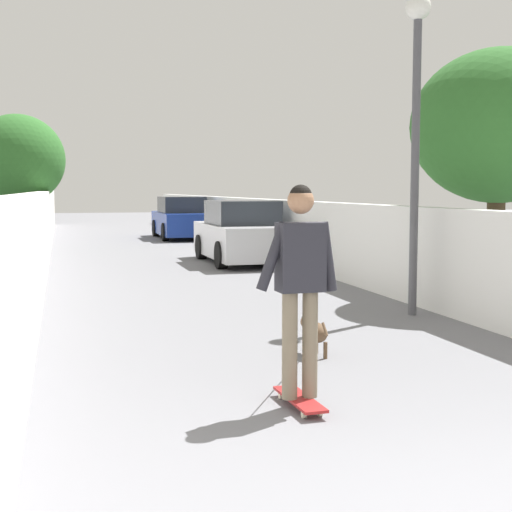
# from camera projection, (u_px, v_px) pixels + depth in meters

# --- Properties ---
(ground_plane) EXTENTS (80.00, 80.00, 0.00)m
(ground_plane) POSITION_uv_depth(u_px,v_px,m) (172.00, 266.00, 17.23)
(ground_plane) COLOR slate
(wall_left) EXTENTS (48.00, 0.30, 1.76)m
(wall_left) POSITION_uv_depth(u_px,v_px,m) (38.00, 237.00, 14.46)
(wall_left) COLOR silver
(wall_left) RESTS_ON ground
(fence_right) EXTENTS (48.00, 0.30, 1.55)m
(fence_right) POSITION_uv_depth(u_px,v_px,m) (319.00, 237.00, 16.00)
(fence_right) COLOR white
(fence_right) RESTS_ON ground
(tree_left_near) EXTENTS (2.67, 2.67, 3.96)m
(tree_left_near) POSITION_uv_depth(u_px,v_px,m) (18.00, 160.00, 20.85)
(tree_left_near) COLOR brown
(tree_left_near) RESTS_ON ground
(tree_right_mid) EXTENTS (2.85, 2.85, 4.10)m
(tree_right_mid) POSITION_uv_depth(u_px,v_px,m) (498.00, 127.00, 11.86)
(tree_right_mid) COLOR #473523
(tree_right_mid) RESTS_ON ground
(lamp_post) EXTENTS (0.36, 0.36, 4.55)m
(lamp_post) POSITION_uv_depth(u_px,v_px,m) (416.00, 100.00, 10.33)
(lamp_post) COLOR #4C4C51
(lamp_post) RESTS_ON ground
(skateboard) EXTENTS (0.81, 0.23, 0.08)m
(skateboard) POSITION_uv_depth(u_px,v_px,m) (300.00, 399.00, 6.11)
(skateboard) COLOR maroon
(skateboard) RESTS_ON ground
(person_skateboarder) EXTENTS (0.23, 0.71, 1.78)m
(person_skateboarder) POSITION_uv_depth(u_px,v_px,m) (300.00, 273.00, 6.01)
(person_skateboarder) COLOR #726651
(person_skateboarder) RESTS_ON skateboard
(dog) EXTENTS (2.07, 0.89, 1.06)m
(dog) POSITION_uv_depth(u_px,v_px,m) (314.00, 331.00, 7.98)
(dog) COLOR brown
(dog) RESTS_ON ground
(car_near) EXTENTS (3.97, 1.80, 1.54)m
(car_near) POSITION_uv_depth(u_px,v_px,m) (242.00, 234.00, 18.00)
(car_near) COLOR silver
(car_near) RESTS_ON ground
(car_far) EXTENTS (4.25, 1.80, 1.54)m
(car_far) POSITION_uv_depth(u_px,v_px,m) (181.00, 219.00, 26.96)
(car_far) COLOR navy
(car_far) RESTS_ON ground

